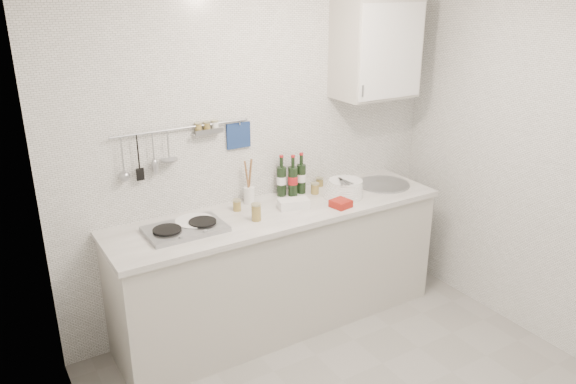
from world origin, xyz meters
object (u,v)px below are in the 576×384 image
object	(u,v)px
wall_cabinet	(376,49)
utensil_crock	(249,193)
plate_stack_hob	(194,223)
plate_stack_sink	(344,189)
wine_bottles	(292,175)

from	to	relation	value
wall_cabinet	utensil_crock	size ratio (longest dim) A/B	2.09
wall_cabinet	plate_stack_hob	bearing A→B (deg)	-177.53
plate_stack_sink	wine_bottles	distance (m)	0.40
plate_stack_hob	utensil_crock	bearing A→B (deg)	17.87
plate_stack_sink	wine_bottles	world-z (taller)	wine_bottles
plate_stack_hob	wine_bottles	distance (m)	0.87
wall_cabinet	wine_bottles	distance (m)	1.11
wine_bottles	utensil_crock	bearing A→B (deg)	178.24
utensil_crock	wine_bottles	bearing A→B (deg)	-1.76
wall_cabinet	plate_stack_hob	distance (m)	1.82
plate_stack_sink	wine_bottles	size ratio (longest dim) A/B	1.03
plate_stack_hob	utensil_crock	xyz separation A→B (m)	(0.49, 0.16, 0.06)
plate_stack_hob	wine_bottles	size ratio (longest dim) A/B	0.87
utensil_crock	wall_cabinet	bearing A→B (deg)	-5.22
wall_cabinet	plate_stack_sink	bearing A→B (deg)	-158.74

